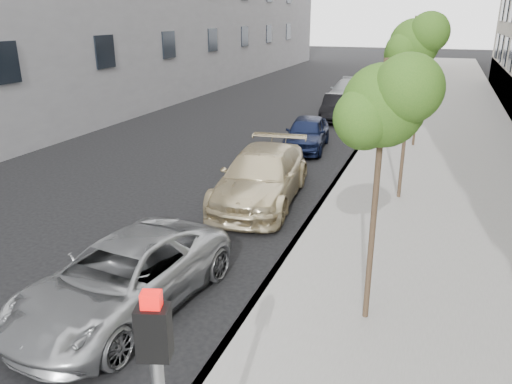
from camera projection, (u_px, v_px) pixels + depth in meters
The scene contains 11 objects.
ground at pixel (164, 333), 8.57m from camera, with size 160.00×160.00×0.00m, color black.
sidewalk at pixel (444, 109), 28.38m from camera, with size 6.40×72.00×0.14m, color gray.
curb at pixel (388, 106), 29.39m from camera, with size 0.15×72.00×0.14m, color #9E9B93.
tree_near at pixel (385, 106), 7.55m from camera, with size 1.64×1.44×4.54m.
tree_mid at pixel (415, 44), 13.11m from camera, with size 1.66×1.46×5.11m.
tree_far at pixel (426, 34), 18.85m from camera, with size 1.53×1.33×5.08m.
minivan at pixel (123, 278), 9.06m from camera, with size 2.18×4.72×1.31m, color #9EA0A2.
suv at pixel (261, 176), 14.38m from camera, with size 2.12×5.21×1.51m, color beige.
sedan_blue at pixel (307, 133), 20.06m from camera, with size 1.55×3.85×1.31m, color #0F1734.
sedan_black at pixel (337, 108), 25.59m from camera, with size 1.35×3.87×1.28m, color black.
sedan_rear at pixel (348, 92), 30.12m from camera, with size 2.00×4.92×1.43m, color gray.
Camera 1 is at (3.98, -6.26, 5.18)m, focal length 35.00 mm.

